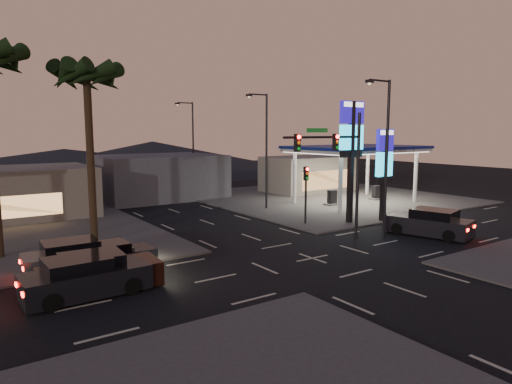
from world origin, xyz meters
TOP-DOWN VIEW (x-y plane):
  - ground at (0.00, 0.00)m, footprint 140.00×140.00m
  - corner_lot_ne at (16.00, 16.00)m, footprint 24.00×24.00m
  - gas_station at (16.00, 12.00)m, footprint 12.20×8.20m
  - convenience_store at (18.00, 21.00)m, footprint 10.00×6.00m
  - pylon_sign_tall at (8.50, 5.50)m, footprint 2.20×0.35m
  - pylon_sign_short at (11.00, 4.50)m, footprint 1.60×0.35m
  - traffic_signal_mast at (3.76, 1.99)m, footprint 6.10×0.39m
  - pedestal_signal at (5.50, 6.98)m, footprint 0.32×0.39m
  - streetlight_near at (6.79, 1.00)m, footprint 2.14×0.25m
  - streetlight_mid at (6.79, 14.00)m, footprint 2.14×0.25m
  - streetlight_far at (6.79, 28.00)m, footprint 2.14×0.25m
  - palm_a at (-9.00, 9.50)m, footprint 4.41×4.41m
  - building_far_mid at (2.00, 26.00)m, footprint 12.00×9.00m
  - hill_right at (15.00, 60.00)m, footprint 50.00×50.00m
  - hill_center at (0.00, 60.00)m, footprint 60.00×60.00m
  - car_lane_a_front at (-11.66, 1.10)m, footprint 5.25×2.35m
  - car_lane_a_mid at (-11.00, 1.41)m, footprint 5.27×2.42m
  - car_lane_b_front at (-11.17, 4.53)m, footprint 5.13×2.28m
  - car_lane_b_mid at (-9.67, 4.12)m, footprint 4.35×1.95m
  - suv_station at (10.02, -0.25)m, footprint 3.53×5.70m

SIDE VIEW (x-z plane):
  - ground at x=0.00m, z-range 0.00..0.00m
  - corner_lot_ne at x=16.00m, z-range 0.00..0.12m
  - car_lane_b_mid at x=-9.67m, z-range -0.05..1.35m
  - car_lane_b_front at x=-11.17m, z-range -0.06..1.59m
  - car_lane_a_mid at x=-11.00m, z-range -0.06..1.62m
  - car_lane_a_front at x=-11.66m, z-range -0.06..1.63m
  - suv_station at x=10.02m, z-range -0.06..1.71m
  - convenience_store at x=18.00m, z-range 0.00..4.00m
  - hill_center at x=0.00m, z-range 0.00..4.00m
  - building_far_mid at x=2.00m, z-range 0.00..4.40m
  - hill_right at x=15.00m, z-range 0.00..5.00m
  - pedestal_signal at x=5.50m, z-range 0.77..5.07m
  - pylon_sign_short at x=11.00m, z-range 1.16..8.16m
  - gas_station at x=16.00m, z-range 2.34..7.82m
  - traffic_signal_mast at x=3.76m, z-range 1.23..9.23m
  - streetlight_near at x=6.79m, z-range 0.72..10.72m
  - streetlight_mid at x=6.79m, z-range 0.72..10.72m
  - streetlight_far at x=6.79m, z-range 0.72..10.72m
  - pylon_sign_tall at x=8.50m, z-range 1.89..10.89m
  - palm_a at x=-9.00m, z-range 4.00..14.86m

